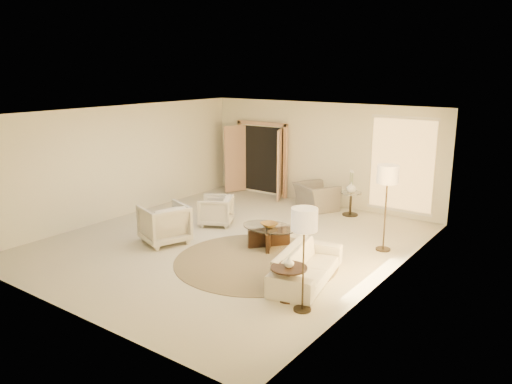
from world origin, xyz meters
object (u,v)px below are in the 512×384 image
Objects in this scene: coffee_table at (269,234)px; bowl at (269,225)px; floor_lamp_near at (388,178)px; floor_lamp_far at (304,224)px; side_vase at (351,187)px; sofa at (307,265)px; armchair_left at (216,209)px; accent_chair at (316,192)px; side_table at (351,201)px; end_table at (289,277)px; armchair_right at (164,222)px; end_vase at (289,262)px.

bowl is at bearing 0.00° from coffee_table.
bowl is (-2.04, -1.24, -1.04)m from floor_lamp_near.
floor_lamp_far is 5.52m from side_vase.
sofa is 2.61× the size of armchair_left.
accent_chair reaches higher than side_vase.
floor_lamp_far is (-0.00, -3.29, -0.12)m from floor_lamp_near.
side_table is 3.19m from bowl.
end_table is at bearing -75.62° from side_table.
floor_lamp_far is (2.68, -5.22, 0.95)m from accent_chair.
armchair_right is 1.53× the size of side_table.
floor_lamp_near is at bearing 83.02° from end_vase.
bowl reaches higher than coffee_table.
armchair_left is 0.47× the size of floor_lamp_far.
accent_chair is 5.53m from end_vase.
side_table is at bearing 110.64° from armchair_left.
end_vase is at bearing -48.24° from bowl.
floor_lamp_near is 1.08× the size of floor_lamp_far.
bowl is at bearing 43.66° from sofa.
floor_lamp_far reaches higher than side_vase.
armchair_left reaches higher than side_table.
side_vase is (0.37, 3.16, 0.25)m from bowl.
sofa is 4.38m from side_vase.
side_vase is (-1.29, 5.03, 0.35)m from end_table.
side_table is at bearing 3.27° from sofa.
side_table is at bearing 104.38° from end_vase.
sofa is at bearing 116.96° from floor_lamp_far.
floor_lamp_far reaches higher than end_vase.
coffee_table is at bearing -96.74° from side_table.
sofa reaches higher than end_table.
side_vase is at bearing 107.71° from floor_lamp_far.
end_table reaches higher than bowl.
armchair_right is 2.28m from bowl.
sofa is 5.72× the size of bowl.
end_vase reaches higher than coffee_table.
armchair_right is 3.73m from end_table.
floor_lamp_far is 4.70× the size of bowl.
floor_lamp_near reaches higher than bowl.
side_vase is at bearing 130.86° from floor_lamp_near.
coffee_table is at bearing 139.01° from armchair_right.
sofa is at bearing 37.08° from armchair_left.
accent_chair is 1.73× the size of side_table.
armchair_right reaches higher than end_vase.
accent_chair is at bearing 180.00° from side_vase.
accent_chair is at bearing 117.14° from floor_lamp_far.
floor_lamp_near is at bearing -49.14° from side_vase.
floor_lamp_near is (1.67, -1.93, 1.17)m from side_table.
floor_lamp_far is at bearing 96.72° from armchair_right.
armchair_left reaches higher than end_vase.
coffee_table is at bearing 134.76° from floor_lamp_far.
bowl is at bearing 139.01° from armchair_right.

